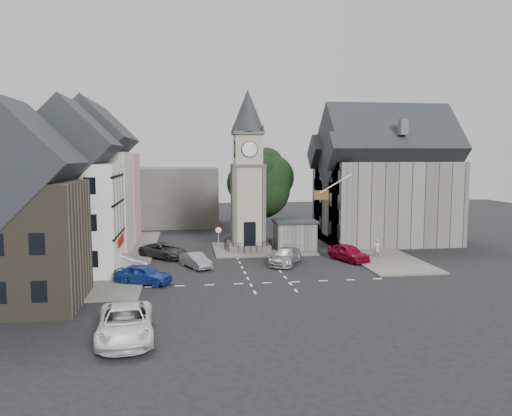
{
  "coord_description": "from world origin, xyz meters",
  "views": [
    {
      "loc": [
        -6.21,
        -42.22,
        9.66
      ],
      "look_at": [
        0.41,
        5.0,
        4.64
      ],
      "focal_mm": 35.0,
      "sensor_mm": 36.0,
      "label": 1
    }
  ],
  "objects": [
    {
      "name": "car_island_silver",
      "position": [
        -5.5,
        0.5,
        0.64
      ],
      "size": [
        2.94,
        4.11,
        1.29
      ],
      "primitive_type": "imported",
      "rotation": [
        0.0,
        0.0,
        0.45
      ],
      "color": "gray",
      "rests_on": "ground"
    },
    {
      "name": "car_west_grey",
      "position": [
        -8.39,
        5.11,
        0.7
      ],
      "size": [
        5.27,
        5.12,
        1.4
      ],
      "primitive_type": "imported",
      "rotation": [
        0.0,
        0.0,
        0.82
      ],
      "color": "#2A2A2D",
      "rests_on": "ground"
    },
    {
      "name": "town_tree",
      "position": [
        2.0,
        13.0,
        6.97
      ],
      "size": [
        7.2,
        7.2,
        10.8
      ],
      "color": "black",
      "rests_on": "ground"
    },
    {
      "name": "van_sw_white",
      "position": [
        -9.5,
        -16.0,
        0.85
      ],
      "size": [
        3.36,
        6.37,
        1.71
      ],
      "primitive_type": "imported",
      "rotation": [
        0.0,
        0.0,
        0.09
      ],
      "color": "silver",
      "rests_on": "ground"
    },
    {
      "name": "car_west_blue",
      "position": [
        -9.53,
        -4.52,
        0.75
      ],
      "size": [
        4.71,
        3.34,
        1.49
      ],
      "primitive_type": "imported",
      "rotation": [
        0.0,
        0.0,
        1.17
      ],
      "color": "navy",
      "rests_on": "ground"
    },
    {
      "name": "car_island_east",
      "position": [
        2.5,
        0.8,
        0.73
      ],
      "size": [
        4.07,
        5.4,
        1.46
      ],
      "primitive_type": "imported",
      "rotation": [
        0.0,
        0.0,
        -0.47
      ],
      "color": "#A5A9AD",
      "rests_on": "ground"
    },
    {
      "name": "car_east_red",
      "position": [
        8.5,
        1.37,
        0.78
      ],
      "size": [
        3.32,
        4.91,
        1.55
      ],
      "primitive_type": "imported",
      "rotation": [
        0.0,
        0.0,
        0.36
      ],
      "color": "maroon",
      "rests_on": "ground"
    },
    {
      "name": "warning_sign_post",
      "position": [
        -3.2,
        5.43,
        2.03
      ],
      "size": [
        0.7,
        0.19,
        2.85
      ],
      "color": "black",
      "rests_on": "ground"
    },
    {
      "name": "central_island",
      "position": [
        1.5,
        8.0,
        0.08
      ],
      "size": [
        10.0,
        8.0,
        0.16
      ],
      "primitive_type": "cube",
      "color": "#595651",
      "rests_on": "ground"
    },
    {
      "name": "car_west_silver",
      "position": [
        -11.5,
        0.64,
        0.65
      ],
      "size": [
        4.1,
        1.88,
        1.3
      ],
      "primitive_type": "imported",
      "rotation": [
        0.0,
        0.0,
        1.44
      ],
      "color": "#979B9F",
      "rests_on": "ground"
    },
    {
      "name": "ground",
      "position": [
        0.0,
        0.0,
        0.0
      ],
      "size": [
        120.0,
        120.0,
        0.0
      ],
      "primitive_type": "plane",
      "color": "black",
      "rests_on": "ground"
    },
    {
      "name": "backdrop_west",
      "position": [
        -12.0,
        28.0,
        4.0
      ],
      "size": [
        20.0,
        10.0,
        8.0
      ],
      "primitive_type": "cube",
      "color": "#4C4944",
      "rests_on": "ground"
    },
    {
      "name": "pavement_east",
      "position": [
        12.0,
        8.0,
        0.07
      ],
      "size": [
        6.0,
        26.0,
        0.14
      ],
      "primitive_type": "cube",
      "color": "#595651",
      "rests_on": "ground"
    },
    {
      "name": "east_boundary_wall",
      "position": [
        9.2,
        10.0,
        0.45
      ],
      "size": [
        0.4,
        16.0,
        0.9
      ],
      "primitive_type": "cube",
      "color": "#605D58",
      "rests_on": "ground"
    },
    {
      "name": "flagpole",
      "position": [
        8.0,
        4.0,
        7.0
      ],
      "size": [
        3.68,
        0.1,
        2.74
      ],
      "color": "white",
      "rests_on": "ground"
    },
    {
      "name": "terrace_pink",
      "position": [
        -15.5,
        16.0,
        6.58
      ],
      "size": [
        8.1,
        7.6,
        12.8
      ],
      "color": "tan",
      "rests_on": "ground"
    },
    {
      "name": "pedestrian",
      "position": [
        11.5,
        2.0,
        0.94
      ],
      "size": [
        0.72,
        0.5,
        1.87
      ],
      "primitive_type": "imported",
      "rotation": [
        0.0,
        0.0,
        3.22
      ],
      "color": "#AA9C8C",
      "rests_on": "ground"
    },
    {
      "name": "terrace_tudor",
      "position": [
        -15.5,
        0.0,
        6.19
      ],
      "size": [
        8.1,
        7.6,
        12.0
      ],
      "color": "silver",
      "rests_on": "ground"
    },
    {
      "name": "stone_shelter",
      "position": [
        4.8,
        7.5,
        1.55
      ],
      "size": [
        4.3,
        3.3,
        3.08
      ],
      "color": "#605D58",
      "rests_on": "ground"
    },
    {
      "name": "east_building",
      "position": [
        15.59,
        11.0,
        6.26
      ],
      "size": [
        14.4,
        11.4,
        12.6
      ],
      "color": "#605D58",
      "rests_on": "ground"
    },
    {
      "name": "pavement_west",
      "position": [
        -12.5,
        6.0,
        0.07
      ],
      "size": [
        6.0,
        30.0,
        0.14
      ],
      "primitive_type": "cube",
      "color": "#595651",
      "rests_on": "ground"
    },
    {
      "name": "building_sw_stone",
      "position": [
        -17.0,
        -9.0,
        5.35
      ],
      "size": [
        8.6,
        7.6,
        10.4
      ],
      "color": "#433E32",
      "rests_on": "ground"
    },
    {
      "name": "road_markings",
      "position": [
        0.0,
        -5.5,
        0.01
      ],
      "size": [
        20.0,
        8.0,
        0.01
      ],
      "primitive_type": "cube",
      "color": "silver",
      "rests_on": "ground"
    },
    {
      "name": "terrace_cream",
      "position": [
        -15.5,
        8.0,
        6.58
      ],
      "size": [
        8.1,
        7.6,
        12.8
      ],
      "color": "#C1B4A2",
      "rests_on": "ground"
    },
    {
      "name": "clock_tower",
      "position": [
        0.0,
        7.99,
        8.12
      ],
      "size": [
        4.86,
        4.86,
        16.25
      ],
      "color": "#4C4944",
      "rests_on": "ground"
    }
  ]
}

